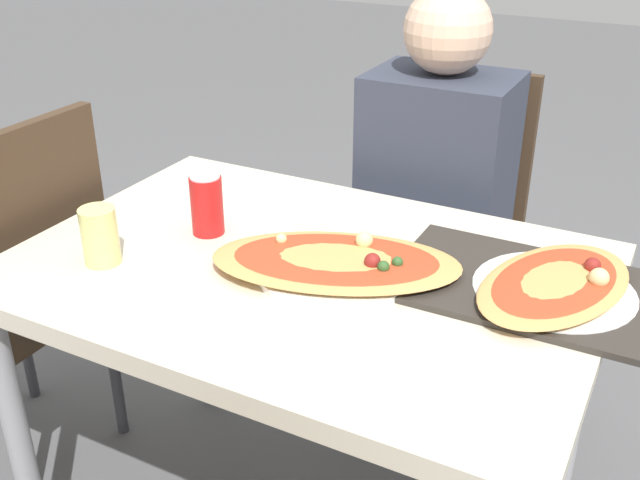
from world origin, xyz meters
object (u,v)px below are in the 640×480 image
at_px(pizza_main, 337,262).
at_px(pizza_second, 555,286).
at_px(drink_glass, 100,236).
at_px(chair_far_seated, 445,225).
at_px(person_seated, 434,182).
at_px(soda_can, 207,205).
at_px(dining_table, 305,302).
at_px(chair_side_left, 17,287).

xyz_separation_m(pizza_main, pizza_second, (0.38, 0.10, -0.00)).
bearing_deg(drink_glass, chair_far_seated, 66.07).
distance_m(person_seated, soda_can, 0.64).
height_order(dining_table, drink_glass, drink_glass).
xyz_separation_m(chair_far_seated, chair_side_left, (-0.78, -0.79, 0.00)).
height_order(person_seated, pizza_main, person_seated).
relative_size(chair_far_seated, chair_side_left, 1.00).
xyz_separation_m(chair_far_seated, pizza_second, (0.40, -0.61, 0.23)).
height_order(chair_side_left, person_seated, person_seated).
bearing_deg(drink_glass, pizza_second, 19.11).
relative_size(dining_table, chair_far_seated, 1.17).
relative_size(person_seated, pizza_second, 2.85).
xyz_separation_m(chair_side_left, soda_can, (0.49, 0.10, 0.27)).
bearing_deg(dining_table, person_seated, 85.40).
bearing_deg(dining_table, soda_can, 172.65).
bearing_deg(chair_far_seated, person_seated, 90.00).
bearing_deg(pizza_second, soda_can, -173.91).
bearing_deg(pizza_second, person_seated, 128.84).
xyz_separation_m(chair_far_seated, soda_can, (-0.29, -0.69, 0.27)).
distance_m(dining_table, pizza_main, 0.12).
bearing_deg(drink_glass, chair_side_left, 166.00).
bearing_deg(soda_can, person_seated, 62.84).
xyz_separation_m(dining_table, chair_far_seated, (0.05, 0.72, -0.13)).
distance_m(dining_table, soda_can, 0.28).
bearing_deg(chair_far_seated, dining_table, 86.16).
xyz_separation_m(soda_can, drink_glass, (-0.10, -0.20, -0.01)).
height_order(dining_table, chair_side_left, chair_side_left).
xyz_separation_m(person_seated, drink_glass, (-0.39, -0.77, 0.09)).
relative_size(chair_far_seated, pizza_main, 1.81).
xyz_separation_m(person_seated, pizza_main, (0.02, -0.59, 0.06)).
relative_size(dining_table, pizza_main, 2.11).
relative_size(chair_side_left, pizza_main, 1.81).
relative_size(person_seated, soda_can, 9.43).
distance_m(dining_table, person_seated, 0.60).
distance_m(dining_table, chair_side_left, 0.75).
height_order(chair_far_seated, drink_glass, chair_far_seated).
relative_size(dining_table, chair_side_left, 1.17).
xyz_separation_m(chair_side_left, pizza_second, (1.18, 0.18, 0.23)).
bearing_deg(pizza_second, chair_side_left, -171.51).
distance_m(soda_can, drink_glass, 0.23).
xyz_separation_m(person_seated, soda_can, (-0.29, -0.57, 0.10)).
xyz_separation_m(dining_table, drink_glass, (-0.34, -0.17, 0.14)).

